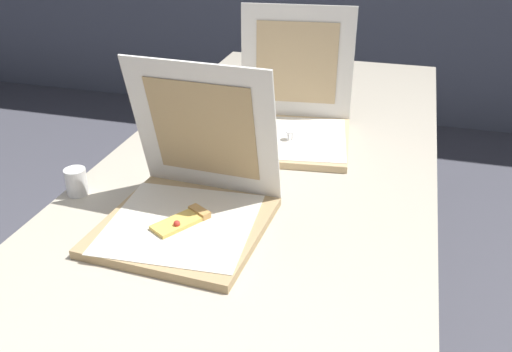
{
  "coord_description": "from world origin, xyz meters",
  "views": [
    {
      "loc": [
        0.37,
        -0.77,
        1.47
      ],
      "look_at": [
        0.02,
        0.48,
        0.79
      ],
      "focal_mm": 38.97,
      "sensor_mm": 36.0,
      "label": 1
    }
  ],
  "objects": [
    {
      "name": "cup_white_mid",
      "position": [
        -0.31,
        0.73,
        0.76
      ],
      "size": [
        0.06,
        0.06,
        0.07
      ],
      "primitive_type": "cylinder",
      "color": "white",
      "rests_on": "table"
    },
    {
      "name": "pizza_box_middle",
      "position": [
        0.02,
        0.88,
        0.78
      ],
      "size": [
        0.42,
        0.43,
        0.4
      ],
      "rotation": [
        0.0,
        0.0,
        0.12
      ],
      "color": "tan",
      "rests_on": "table"
    },
    {
      "name": "cup_white_near_left",
      "position": [
        -0.45,
        0.36,
        0.76
      ],
      "size": [
        0.06,
        0.06,
        0.07
      ],
      "primitive_type": "cylinder",
      "color": "white",
      "rests_on": "table"
    },
    {
      "name": "pizza_box_front",
      "position": [
        -0.1,
        0.3,
        0.78
      ],
      "size": [
        0.4,
        0.4,
        0.39
      ],
      "rotation": [
        0.0,
        0.0,
        -0.05
      ],
      "color": "tan",
      "rests_on": "table"
    },
    {
      "name": "table",
      "position": [
        0.0,
        0.66,
        0.69
      ],
      "size": [
        0.98,
        2.39,
        0.73
      ],
      "color": "#BCB29E",
      "rests_on": "ground"
    }
  ]
}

